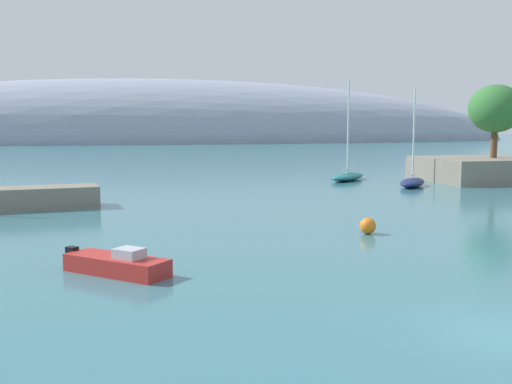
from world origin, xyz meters
The scene contains 8 objects.
water centered at (0.00, 0.00, 0.00)m, with size 600.00×600.00×0.00m, color #38727F.
shore_outcrop centered at (29.97, 40.87, 1.22)m, with size 16.59×10.86×2.44m, color gray.
tree_clump_shore centered at (28.45, 40.15, 7.52)m, with size 5.49×5.49×7.57m.
distant_ridge centered at (7.69, 191.72, 0.00)m, with size 261.30×60.90×42.24m, color #8E99AD.
sailboat_teal_near_shore centered at (14.00, 44.57, 0.54)m, with size 6.32×6.24×10.44m.
sailboat_navy_outer_mooring centered at (17.52, 37.08, 0.52)m, with size 5.11×5.61×9.40m.
motorboat_red_foreground centered at (-10.42, 9.68, 0.40)m, with size 4.23×4.16×1.10m.
mooring_buoy_orange centered at (2.96, 15.31, 0.45)m, with size 0.89×0.89×0.89m, color orange.
Camera 1 is at (-10.67, -14.23, 5.93)m, focal length 41.91 mm.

